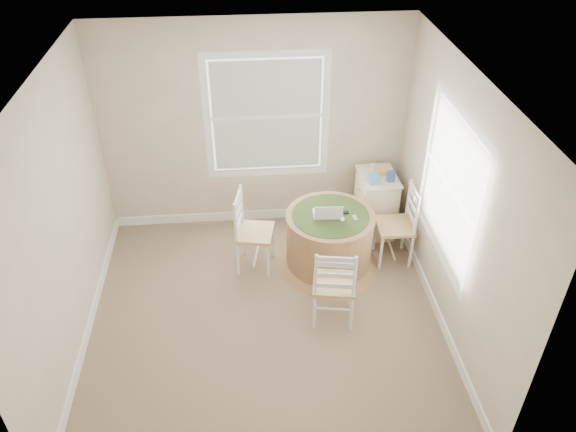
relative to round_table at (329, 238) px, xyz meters
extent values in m
cube|color=#7E654F|center=(-0.78, -0.79, -0.40)|extent=(3.60, 3.60, 0.02)
cube|color=white|center=(-0.78, -0.79, 2.22)|extent=(3.60, 3.60, 0.02)
cube|color=beige|center=(-0.78, 1.02, 0.91)|extent=(3.60, 0.02, 2.60)
cube|color=beige|center=(-0.78, -2.60, 0.91)|extent=(3.60, 0.02, 2.60)
cube|color=beige|center=(-2.59, -0.79, 0.91)|extent=(0.02, 3.60, 2.60)
cube|color=beige|center=(1.03, -0.79, 0.91)|extent=(0.02, 3.60, 2.60)
cube|color=white|center=(-0.78, 1.00, -0.33)|extent=(3.60, 0.02, 0.12)
cube|color=white|center=(-2.57, -0.79, -0.33)|extent=(0.02, 3.60, 0.12)
cube|color=white|center=(1.01, -0.79, -0.33)|extent=(0.02, 3.60, 0.12)
cylinder|color=#9F6F47|center=(0.00, 0.00, 0.00)|extent=(0.97, 0.97, 0.63)
cone|color=#9F6F47|center=(0.00, 0.00, -0.35)|extent=(1.17, 1.17, 0.07)
cylinder|color=#9F6F47|center=(0.00, 0.00, 0.30)|extent=(0.99, 0.99, 0.03)
cylinder|color=#33471E|center=(0.00, 0.00, 0.32)|extent=(0.86, 0.86, 0.01)
cone|color=#33471E|center=(0.00, 0.00, 0.26)|extent=(0.95, 0.95, 0.10)
cube|color=white|center=(-0.04, 0.02, 0.32)|extent=(0.32, 0.23, 0.02)
cube|color=silver|center=(-0.04, 0.02, 0.33)|extent=(0.26, 0.13, 0.00)
cube|color=black|center=(-0.04, -0.11, 0.43)|extent=(0.31, 0.08, 0.20)
ellipsoid|color=white|center=(0.11, -0.08, 0.33)|extent=(0.06, 0.09, 0.03)
cube|color=#B7BABF|center=(0.26, -0.07, 0.32)|extent=(0.05, 0.09, 0.02)
cube|color=black|center=(0.17, 0.02, 0.32)|extent=(0.06, 0.06, 0.02)
cube|color=beige|center=(0.67, 0.64, 0.00)|extent=(0.43, 0.58, 0.77)
cube|color=beige|center=(0.67, 0.64, 0.39)|extent=(0.46, 0.61, 0.02)
cube|color=#EFEFB1|center=(0.45, 0.63, -0.23)|extent=(0.03, 0.48, 0.16)
cube|color=#EFEFB1|center=(0.45, 0.63, 0.00)|extent=(0.03, 0.48, 0.16)
cube|color=#EFEFB1|center=(0.45, 0.63, 0.23)|extent=(0.03, 0.48, 0.16)
cube|color=#5991CC|center=(0.57, 0.49, 0.45)|extent=(0.12, 0.12, 0.10)
cube|color=#E6AF51|center=(0.71, 0.68, 0.43)|extent=(0.15, 0.11, 0.06)
cube|color=#324B96|center=(0.79, 0.52, 0.46)|extent=(0.08, 0.08, 0.12)
cylinder|color=beige|center=(0.63, 0.77, 0.45)|extent=(0.07, 0.07, 0.09)
camera|label=1|loc=(-0.91, -4.97, 3.87)|focal=35.00mm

